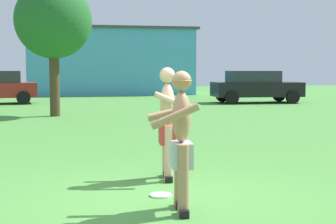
# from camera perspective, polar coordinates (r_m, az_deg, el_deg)

# --- Properties ---
(ground_plane) EXTENTS (80.00, 80.00, 0.00)m
(ground_plane) POSITION_cam_1_polar(r_m,az_deg,el_deg) (6.46, -1.14, -10.13)
(ground_plane) COLOR #4C8E3D
(player_near) EXTENTS (0.63, 0.71, 1.71)m
(player_near) POSITION_cam_1_polar(r_m,az_deg,el_deg) (7.54, -0.03, -0.96)
(player_near) COLOR black
(player_near) RESTS_ON ground_plane
(player_in_gray) EXTENTS (0.62, 0.64, 1.67)m
(player_in_gray) POSITION_cam_1_polar(r_m,az_deg,el_deg) (5.81, 1.48, -2.65)
(player_in_gray) COLOR black
(player_in_gray) RESTS_ON ground_plane
(frisbee) EXTENTS (0.29, 0.29, 0.03)m
(frisbee) POSITION_cam_1_polar(r_m,az_deg,el_deg) (6.69, -0.83, -9.50)
(frisbee) COLOR white
(frisbee) RESTS_ON ground_plane
(car_black_near_post) EXTENTS (4.39, 2.21, 1.58)m
(car_black_near_post) POSITION_cam_1_polar(r_m,az_deg,el_deg) (24.91, 10.01, 2.93)
(car_black_near_post) COLOR black
(car_black_near_post) RESTS_ON ground_plane
(outbuilding_behind_lot) EXTENTS (10.89, 6.97, 4.33)m
(outbuilding_behind_lot) POSITION_cam_1_polar(r_m,az_deg,el_deg) (34.27, -6.73, 5.77)
(outbuilding_behind_lot) COLOR #4C9ED1
(outbuilding_behind_lot) RESTS_ON ground_plane
(tree_left_field) EXTENTS (2.70, 2.70, 4.72)m
(tree_left_field) POSITION_cam_1_polar(r_m,az_deg,el_deg) (18.14, -13.00, 10.11)
(tree_left_field) COLOR #4C3823
(tree_left_field) RESTS_ON ground_plane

